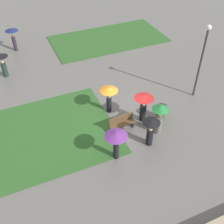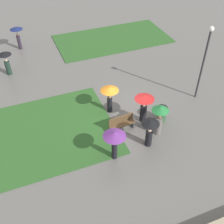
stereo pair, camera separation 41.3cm
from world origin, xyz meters
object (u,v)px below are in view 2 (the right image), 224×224
(crowd_person_green, at_px, (159,116))
(lone_walker_mid_plaza, at_px, (17,33))
(crowd_person_orange, at_px, (110,94))
(lone_walker_far_path, at_px, (6,59))
(crowd_person_red, at_px, (144,104))
(crowd_person_black, at_px, (150,129))
(lamp_post, at_px, (205,55))
(crowd_person_purple, at_px, (114,138))
(park_bench, at_px, (122,123))
(trash_bin, at_px, (162,114))

(crowd_person_green, distance_m, lone_walker_mid_plaza, 14.44)
(crowd_person_orange, height_order, lone_walker_far_path, lone_walker_far_path)
(crowd_person_red, bearing_deg, crowd_person_black, -65.85)
(lamp_post, relative_size, crowd_person_purple, 2.68)
(crowd_person_green, bearing_deg, lamp_post, -170.29)
(lone_walker_far_path, relative_size, lone_walker_mid_plaza, 0.94)
(crowd_person_red, relative_size, lone_walker_mid_plaza, 0.96)
(park_bench, distance_m, trash_bin, 2.52)
(crowd_person_purple, relative_size, lone_walker_far_path, 1.00)
(crowd_person_green, xyz_separation_m, crowd_person_purple, (-2.96, -0.78, 0.17))
(trash_bin, bearing_deg, crowd_person_green, -129.51)
(lamp_post, xyz_separation_m, crowd_person_purple, (-6.96, -2.86, -1.65))
(lone_walker_mid_plaza, bearing_deg, crowd_person_red, -94.86)
(lone_walker_mid_plaza, bearing_deg, lone_walker_far_path, -139.20)
(trash_bin, bearing_deg, park_bench, 176.92)
(crowd_person_black, bearing_deg, crowd_person_red, -96.00)
(trash_bin, height_order, crowd_person_black, crowd_person_black)
(crowd_person_green, distance_m, crowd_person_orange, 3.36)
(lamp_post, height_order, lone_walker_mid_plaza, lamp_post)
(park_bench, relative_size, lamp_post, 0.32)
(crowd_person_green, height_order, crowd_person_black, crowd_person_green)
(trash_bin, height_order, crowd_person_red, crowd_person_red)
(lamp_post, relative_size, crowd_person_red, 2.64)
(crowd_person_orange, bearing_deg, park_bench, 11.55)
(crowd_person_black, bearing_deg, crowd_person_purple, 16.20)
(crowd_person_orange, xyz_separation_m, lone_walker_far_path, (-5.35, 6.67, -0.12))
(park_bench, xyz_separation_m, trash_bin, (2.52, -0.14, 0.02))
(trash_bin, distance_m, crowd_person_green, 1.44)
(crowd_person_black, height_order, crowd_person_purple, crowd_person_purple)
(crowd_person_green, xyz_separation_m, crowd_person_orange, (-1.82, 2.82, 0.06))
(lamp_post, xyz_separation_m, crowd_person_red, (-4.31, -0.82, -1.81))
(lamp_post, height_order, crowd_person_red, lamp_post)
(crowd_person_red, bearing_deg, crowd_person_orange, 175.82)
(park_bench, height_order, lamp_post, lamp_post)
(crowd_person_green, relative_size, crowd_person_black, 1.10)
(crowd_person_black, xyz_separation_m, lone_walker_mid_plaza, (-4.97, 13.81, 0.26))
(crowd_person_orange, relative_size, crowd_person_red, 0.96)
(crowd_person_red, relative_size, lone_walker_far_path, 1.02)
(lamp_post, distance_m, crowd_person_purple, 7.71)
(lone_walker_far_path, height_order, lone_walker_mid_plaza, lone_walker_mid_plaza)
(crowd_person_black, bearing_deg, lone_walker_mid_plaza, -58.58)
(crowd_person_black, bearing_deg, trash_bin, -125.63)
(park_bench, xyz_separation_m, crowd_person_black, (0.86, -1.67, 0.72))
(lamp_post, relative_size, crowd_person_orange, 2.74)
(crowd_person_purple, relative_size, crowd_person_red, 0.99)
(crowd_person_red, xyz_separation_m, lone_walker_mid_plaza, (-5.57, 11.94, 0.14))
(trash_bin, relative_size, crowd_person_purple, 0.52)
(crowd_person_black, bearing_deg, lamp_post, -139.55)
(crowd_person_green, height_order, crowd_person_red, crowd_person_green)
(crowd_person_orange, distance_m, lone_walker_mid_plaza, 11.14)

